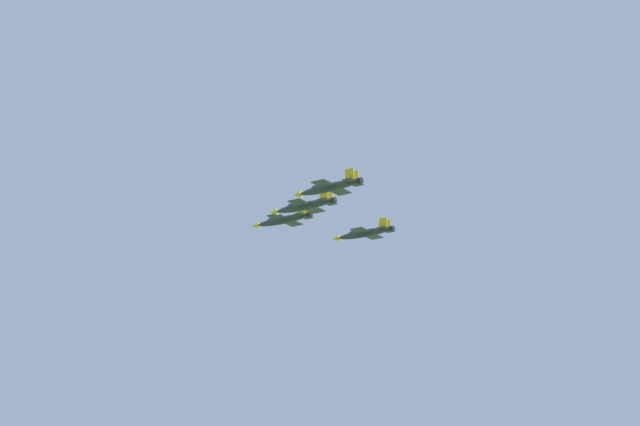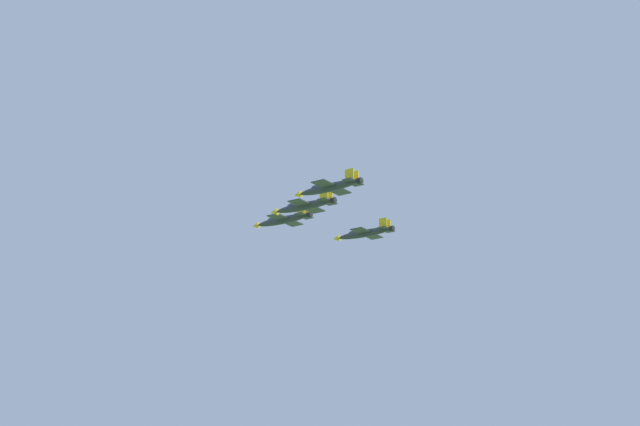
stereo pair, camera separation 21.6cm
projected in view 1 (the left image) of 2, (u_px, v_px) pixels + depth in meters
The scene contains 4 objects.
jet_lead at pixel (283, 220), 270.81m from camera, with size 17.79×11.56×3.85m.
jet_left_wingman at pixel (304, 206), 250.94m from camera, with size 17.62×11.50×3.84m.
jet_right_wingman at pixel (364, 233), 272.20m from camera, with size 17.30×11.29×3.76m.
jet_left_outer at pixel (329, 187), 231.24m from camera, with size 17.30×11.20×3.73m.
Camera 1 is at (221.84, -148.65, 42.49)m, focal length 60.44 mm.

